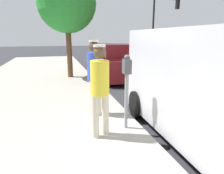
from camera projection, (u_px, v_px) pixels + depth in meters
name	position (u px, v px, depth m)	size (l,w,h in m)	color
ground_plane	(178.00, 124.00, 4.73)	(80.00, 80.00, 0.00)	#2D2D33
sidewalk_slab	(16.00, 142.00, 3.79)	(5.00, 32.00, 0.15)	#9E998E
parking_meter_near	(127.00, 80.00, 3.98)	(0.14, 0.18, 1.52)	gray
pedestrian_in_blue	(95.00, 73.00, 4.72)	(0.34, 0.34, 1.78)	beige
pedestrian_in_yellow	(100.00, 86.00, 3.66)	(0.35, 0.34, 1.72)	beige
parked_sedan_behind	(117.00, 62.00, 9.92)	(2.07, 4.46, 1.65)	maroon
traffic_light_corner	(162.00, 18.00, 17.11)	(2.48, 0.42, 5.20)	black
street_tree	(67.00, 4.00, 8.69)	(2.54, 2.54, 4.51)	brown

